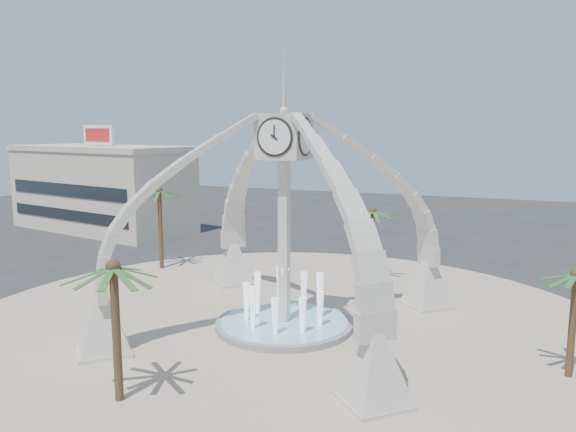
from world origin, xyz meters
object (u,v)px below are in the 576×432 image
at_px(fountain, 284,323).
at_px(palm_east, 576,276).
at_px(palm_west, 159,192).
at_px(palm_north, 373,212).
at_px(clock_tower, 284,218).
at_px(palm_south, 113,269).

distance_m(fountain, palm_east, 15.55).
xyz_separation_m(palm_west, palm_north, (17.03, 2.95, -1.08)).
height_order(clock_tower, palm_north, clock_tower).
bearing_deg(palm_east, palm_west, 161.32).
distance_m(clock_tower, palm_south, 11.30).
bearing_deg(palm_west, palm_south, -59.28).
distance_m(clock_tower, palm_west, 17.41).
distance_m(palm_east, palm_west, 31.37).
relative_size(palm_west, palm_south, 1.09).
xyz_separation_m(clock_tower, fountain, (0.00, 0.00, -6.20)).
xyz_separation_m(palm_east, palm_west, (-29.69, 10.04, 1.53)).
height_order(palm_east, palm_west, palm_west).
xyz_separation_m(palm_north, palm_south, (-5.20, -22.87, 0.45)).
height_order(clock_tower, fountain, clock_tower).
relative_size(fountain, palm_north, 1.32).
xyz_separation_m(palm_east, palm_south, (-17.85, -9.88, 0.90)).
distance_m(clock_tower, fountain, 6.20).
bearing_deg(palm_south, palm_north, 77.20).
xyz_separation_m(clock_tower, palm_south, (-3.03, -10.86, -0.70)).
distance_m(palm_east, palm_north, 18.14).
bearing_deg(palm_north, palm_south, -102.80).
distance_m(palm_east, palm_south, 20.42).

